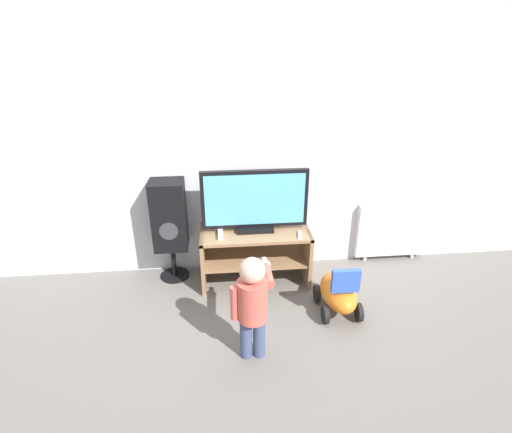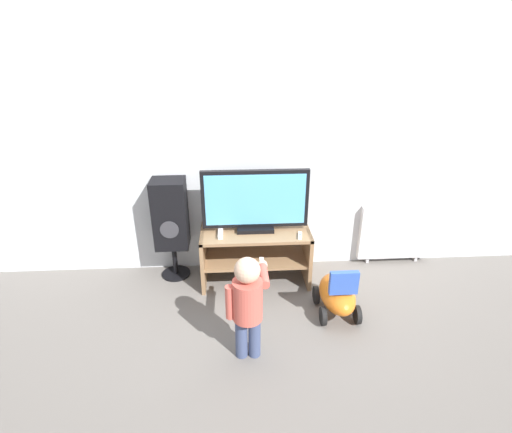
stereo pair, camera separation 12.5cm
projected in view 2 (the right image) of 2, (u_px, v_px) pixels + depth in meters
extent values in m
plane|color=slate|center=(257.00, 293.00, 3.89)|extent=(16.00, 16.00, 0.00)
cube|color=silver|center=(253.00, 147.00, 3.86)|extent=(10.00, 0.06, 2.60)
cube|color=#93704C|center=(255.00, 232.00, 3.88)|extent=(1.07, 0.50, 0.03)
cube|color=#93704C|center=(255.00, 258.00, 4.01)|extent=(1.03, 0.46, 0.02)
cube|color=#93704C|center=(204.00, 257.00, 3.96)|extent=(0.04, 0.50, 0.56)
cube|color=#93704C|center=(306.00, 254.00, 4.02)|extent=(0.04, 0.50, 0.56)
cube|color=black|center=(255.00, 228.00, 3.89)|extent=(0.35, 0.20, 0.04)
cube|color=black|center=(255.00, 199.00, 3.76)|extent=(1.01, 0.05, 0.57)
cube|color=#59B2EA|center=(255.00, 200.00, 3.73)|extent=(0.94, 0.01, 0.50)
cube|color=white|center=(221.00, 233.00, 3.79)|extent=(0.05, 0.20, 0.04)
cube|color=#3F8CE5|center=(220.00, 238.00, 3.70)|extent=(0.03, 0.00, 0.01)
cube|color=white|center=(300.00, 236.00, 3.76)|extent=(0.06, 0.13, 0.02)
cylinder|color=#337FD8|center=(300.00, 234.00, 3.75)|extent=(0.01, 0.01, 0.00)
cylinder|color=#3F4C72|center=(241.00, 337.00, 3.07)|extent=(0.09, 0.09, 0.36)
cylinder|color=#3F4C72|center=(254.00, 336.00, 3.08)|extent=(0.09, 0.09, 0.36)
cylinder|color=#D1594C|center=(248.00, 300.00, 2.93)|extent=(0.22, 0.22, 0.33)
sphere|color=beige|center=(247.00, 270.00, 2.82)|extent=(0.19, 0.19, 0.19)
cylinder|color=#D1594C|center=(230.00, 302.00, 2.93)|extent=(0.07, 0.07, 0.28)
cylinder|color=#D1594C|center=(264.00, 275.00, 3.01)|extent=(0.07, 0.28, 0.07)
sphere|color=beige|center=(262.00, 265.00, 3.14)|extent=(0.08, 0.08, 0.08)
cube|color=white|center=(262.00, 262.00, 3.17)|extent=(0.03, 0.13, 0.02)
cylinder|color=black|center=(176.00, 273.00, 4.19)|extent=(0.29, 0.29, 0.02)
cylinder|color=black|center=(175.00, 260.00, 4.12)|extent=(0.05, 0.05, 0.35)
cube|color=black|center=(170.00, 214.00, 3.90)|extent=(0.33, 0.28, 0.70)
cylinder|color=#38383D|center=(169.00, 230.00, 3.81)|extent=(0.18, 0.01, 0.18)
ellipsoid|color=orange|center=(337.00, 294.00, 3.55)|extent=(0.30, 0.56, 0.23)
cube|color=blue|center=(344.00, 283.00, 3.32)|extent=(0.24, 0.05, 0.21)
cylinder|color=black|center=(316.00, 295.00, 3.73)|extent=(0.04, 0.16, 0.16)
cylinder|color=black|center=(348.00, 294.00, 3.75)|extent=(0.04, 0.16, 0.16)
cylinder|color=black|center=(323.00, 316.00, 3.45)|extent=(0.04, 0.16, 0.16)
cylinder|color=black|center=(357.00, 315.00, 3.47)|extent=(0.04, 0.16, 0.16)
cube|color=white|center=(395.00, 232.00, 4.28)|extent=(0.78, 0.08, 0.60)
cube|color=silver|center=(367.00, 260.00, 4.40)|extent=(0.03, 0.05, 0.06)
cube|color=silver|center=(415.00, 258.00, 4.43)|extent=(0.03, 0.05, 0.06)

